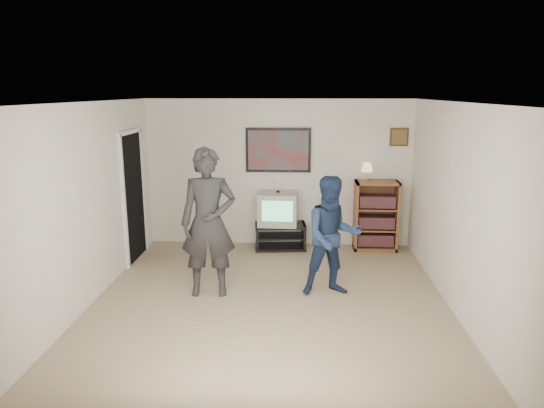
# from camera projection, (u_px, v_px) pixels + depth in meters

# --- Properties ---
(room_shell) EXTENTS (4.51, 5.00, 2.51)m
(room_shell) POSITION_uv_depth(u_px,v_px,m) (271.00, 202.00, 6.18)
(room_shell) COLOR #847554
(room_shell) RESTS_ON ground
(media_stand) EXTENTS (0.90, 0.55, 0.43)m
(media_stand) POSITION_uv_depth(u_px,v_px,m) (280.00, 236.00, 8.24)
(media_stand) COLOR black
(media_stand) RESTS_ON room_shell
(crt_television) EXTENTS (0.67, 0.57, 0.55)m
(crt_television) POSITION_uv_depth(u_px,v_px,m) (278.00, 208.00, 8.13)
(crt_television) COLOR #A6A6A1
(crt_television) RESTS_ON media_stand
(bookshelf) EXTENTS (0.71, 0.41, 1.17)m
(bookshelf) POSITION_uv_depth(u_px,v_px,m) (376.00, 216.00, 8.12)
(bookshelf) COLOR brown
(bookshelf) RESTS_ON room_shell
(table_lamp) EXTENTS (0.19, 0.19, 0.31)m
(table_lamp) POSITION_uv_depth(u_px,v_px,m) (367.00, 172.00, 7.98)
(table_lamp) COLOR beige
(table_lamp) RESTS_ON bookshelf
(person_tall) EXTENTS (0.76, 0.54, 1.94)m
(person_tall) POSITION_uv_depth(u_px,v_px,m) (208.00, 223.00, 6.23)
(person_tall) COLOR #252527
(person_tall) RESTS_ON room_shell
(person_short) EXTENTS (0.87, 0.73, 1.58)m
(person_short) POSITION_uv_depth(u_px,v_px,m) (332.00, 236.00, 6.27)
(person_short) COLOR #1B2B4B
(person_short) RESTS_ON room_shell
(controller_left) EXTENTS (0.06, 0.12, 0.03)m
(controller_left) POSITION_uv_depth(u_px,v_px,m) (214.00, 205.00, 6.44)
(controller_left) COLOR white
(controller_left) RESTS_ON person_tall
(controller_right) EXTENTS (0.08, 0.12, 0.03)m
(controller_right) POSITION_uv_depth(u_px,v_px,m) (332.00, 211.00, 6.46)
(controller_right) COLOR white
(controller_right) RESTS_ON person_short
(poster) EXTENTS (1.10, 0.03, 0.75)m
(poster) POSITION_uv_depth(u_px,v_px,m) (278.00, 150.00, 8.15)
(poster) COLOR black
(poster) RESTS_ON room_shell
(air_vent) EXTENTS (0.28, 0.02, 0.14)m
(air_vent) POSITION_uv_depth(u_px,v_px,m) (246.00, 132.00, 8.12)
(air_vent) COLOR white
(air_vent) RESTS_ON room_shell
(small_picture) EXTENTS (0.30, 0.03, 0.30)m
(small_picture) POSITION_uv_depth(u_px,v_px,m) (399.00, 137.00, 8.00)
(small_picture) COLOR #472C16
(small_picture) RESTS_ON room_shell
(doorway) EXTENTS (0.03, 0.85, 2.00)m
(doorway) POSITION_uv_depth(u_px,v_px,m) (133.00, 197.00, 7.57)
(doorway) COLOR black
(doorway) RESTS_ON room_shell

